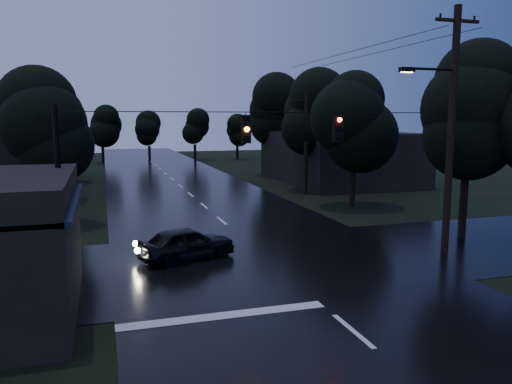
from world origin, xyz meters
TOP-DOWN VIEW (x-y plane):
  - main_road at (0.00, 30.00)m, footprint 12.00×120.00m
  - cross_street at (0.00, 12.00)m, footprint 60.00×9.00m
  - building_far_right at (14.00, 34.00)m, footprint 10.00×14.00m
  - building_far_left at (-14.00, 40.00)m, footprint 10.00×16.00m
  - utility_pole_main at (7.41, 11.00)m, footprint 3.50×0.30m
  - utility_pole_far at (8.30, 28.00)m, footprint 2.00×0.30m
  - anchor_pole_left at (-7.50, 11.00)m, footprint 0.18×0.18m
  - span_signals at (0.56, 10.99)m, footprint 15.00×0.37m
  - tree_corner_near at (10.00, 13.00)m, footprint 4.48×4.48m
  - tree_left_a at (-9.00, 22.00)m, footprint 3.92×3.92m
  - tree_left_b at (-9.60, 30.00)m, footprint 4.20×4.20m
  - tree_left_c at (-10.20, 40.00)m, footprint 4.48×4.48m
  - tree_right_a at (9.00, 22.00)m, footprint 4.20×4.20m
  - tree_right_b at (9.60, 30.00)m, footprint 4.48×4.48m
  - tree_right_c at (10.20, 40.00)m, footprint 4.76×4.76m
  - car at (-3.05, 13.13)m, footprint 4.17×2.66m

SIDE VIEW (x-z plane):
  - main_road at x=0.00m, z-range -0.01..0.01m
  - cross_street at x=0.00m, z-range -0.01..0.01m
  - car at x=-3.05m, z-range 0.00..1.32m
  - building_far_right at x=14.00m, z-range 0.00..4.40m
  - building_far_left at x=-14.00m, z-range 0.00..5.00m
  - anchor_pole_left at x=-7.50m, z-range 0.00..6.00m
  - utility_pole_far at x=8.30m, z-range 0.13..7.63m
  - tree_left_a at x=-9.00m, z-range 1.11..9.37m
  - span_signals at x=0.56m, z-range 4.69..5.80m
  - utility_pole_main at x=7.41m, z-range 0.26..10.26m
  - tree_left_b at x=-9.60m, z-range 1.19..10.04m
  - tree_right_a at x=9.00m, z-range 1.19..10.04m
  - tree_corner_near at x=10.00m, z-range 1.27..10.71m
  - tree_left_c at x=-10.20m, z-range 1.27..10.71m
  - tree_right_b at x=9.60m, z-range 1.27..10.71m
  - tree_right_c at x=10.20m, z-range 1.35..11.38m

